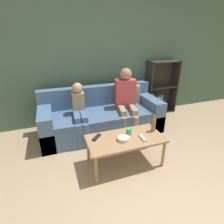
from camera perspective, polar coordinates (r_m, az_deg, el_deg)
The scene contains 12 objects.
ground_plane at distance 2.18m, azimuth 10.36°, elevation -27.56°, with size 22.00×22.00×0.00m, color tan.
wall_back at distance 3.57m, azimuth -7.25°, elevation 17.26°, with size 12.00×0.06×2.60m.
couch at distance 3.29m, azimuth -3.27°, elevation -1.75°, with size 2.17×0.87×0.81m.
bookshelf at distance 4.22m, azimuth 14.83°, elevation 6.01°, with size 0.72×0.28×1.19m.
coffee_table at distance 2.40m, azimuth 4.42°, elevation -9.31°, with size 1.03×0.52×0.43m.
person_adult at distance 3.22m, azimuth 4.59°, elevation 5.23°, with size 0.44×0.66×1.17m.
person_child at distance 2.98m, azimuth -10.56°, elevation 0.86°, with size 0.25×0.62×0.97m.
cup_near at distance 2.43m, azimuth 5.54°, elevation -6.31°, with size 0.08×0.08×0.10m.
tv_remote_0 at distance 2.37m, azimuth -5.07°, elevation -8.24°, with size 0.15×0.16×0.02m.
tv_remote_1 at distance 2.39m, azimuth 9.94°, elevation -8.31°, with size 0.05×0.17×0.02m.
snack_bowl at distance 2.32m, azimuth 3.80°, elevation -8.66°, with size 0.16×0.16×0.05m.
bottle at distance 2.54m, azimuth 13.38°, elevation -4.09°, with size 0.06×0.06×0.24m.
Camera 1 is at (-0.78, -1.14, 1.69)m, focal length 28.00 mm.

